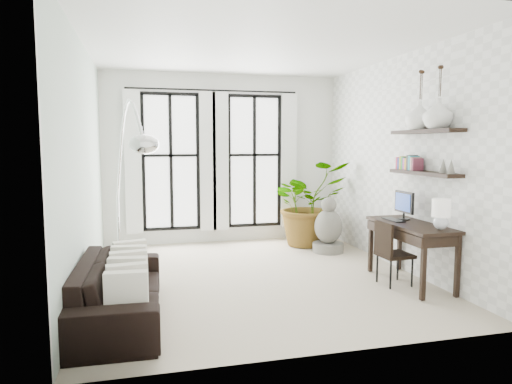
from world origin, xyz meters
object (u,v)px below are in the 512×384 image
object	(u,v)px
desk	(413,229)
arc_lamp	(128,143)
plant	(308,203)
desk_chair	(390,249)
buddha	(328,229)
sofa	(119,289)

from	to	relation	value
desk	arc_lamp	distance (m)	3.91
plant	desk	bearing A→B (deg)	-79.67
plant	arc_lamp	world-z (taller)	arc_lamp
desk	desk_chair	xyz separation A→B (m)	(-0.29, 0.06, -0.28)
plant	desk	size ratio (longest dim) A/B	1.12
desk_chair	buddha	distance (m)	1.95
sofa	buddha	size ratio (longest dim) A/B	2.27
plant	arc_lamp	distance (m)	3.80
arc_lamp	buddha	size ratio (longest dim) A/B	2.59
plant	buddha	distance (m)	0.76
desk	buddha	bearing A→B (deg)	99.56
desk	desk_chair	world-z (taller)	desk
sofa	desk_chair	world-z (taller)	desk_chair
desk_chair	arc_lamp	bearing A→B (deg)	164.17
plant	desk_chair	world-z (taller)	plant
sofa	plant	bearing A→B (deg)	-46.31
plant	buddha	world-z (taller)	plant
plant	desk	xyz separation A→B (m)	(0.48, -2.65, -0.02)
sofa	arc_lamp	distance (m)	1.94
sofa	plant	distance (m)	4.40
sofa	buddha	xyz separation A→B (m)	(3.40, 2.28, 0.09)
sofa	buddha	bearing A→B (deg)	-54.31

